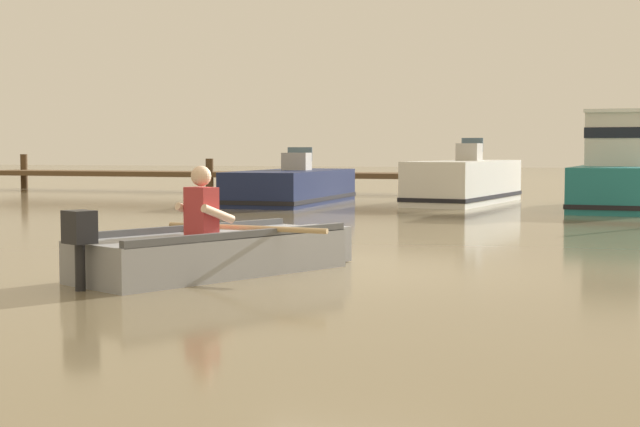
% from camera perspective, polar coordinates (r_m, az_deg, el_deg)
% --- Properties ---
extents(ground_plane, '(120.00, 120.00, 0.00)m').
position_cam_1_polar(ground_plane, '(10.90, 1.54, -3.32)').
color(ground_plane, '#7A6B4C').
extents(wooden_dock, '(15.88, 1.64, 1.20)m').
position_cam_1_polar(wooden_dock, '(30.17, -6.11, 2.36)').
color(wooden_dock, brown).
rests_on(wooden_dock, ground).
extents(rowboat_with_person, '(2.49, 3.49, 1.19)m').
position_cam_1_polar(rowboat_with_person, '(10.46, -6.18, -2.27)').
color(rowboat_with_person, gray).
rests_on(rowboat_with_person, ground).
extents(moored_boat_navy, '(2.03, 5.09, 1.41)m').
position_cam_1_polar(moored_boat_navy, '(23.77, -1.71, 1.56)').
color(moored_boat_navy, '#19234C').
rests_on(moored_boat_navy, ground).
extents(moored_boat_white, '(2.47, 5.21, 1.65)m').
position_cam_1_polar(moored_boat_white, '(24.13, 8.67, 1.83)').
color(moored_boat_white, white).
rests_on(moored_boat_white, ground).
extents(moored_boat_teal, '(2.08, 5.25, 2.26)m').
position_cam_1_polar(moored_boat_teal, '(22.80, 17.33, 2.38)').
color(moored_boat_teal, '#1E727A').
rests_on(moored_boat_teal, ground).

